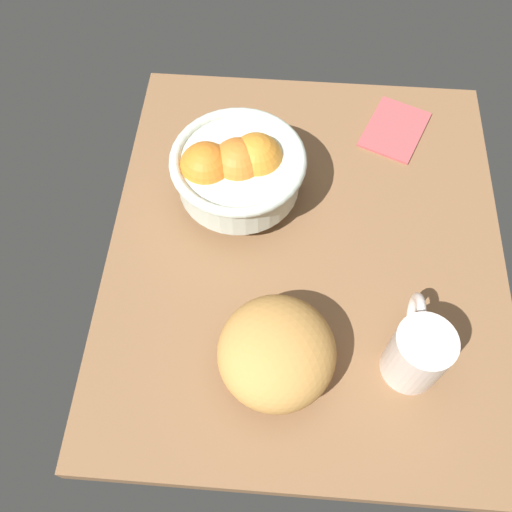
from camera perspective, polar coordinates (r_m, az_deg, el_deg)
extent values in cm
cube|color=brown|center=(83.64, 5.12, 0.57)|extent=(68.80, 58.50, 3.00)
cylinder|color=silver|center=(85.81, -1.74, 6.83)|extent=(8.75, 8.75, 2.98)
cylinder|color=silver|center=(82.32, -1.82, 8.64)|extent=(18.30, 18.30, 5.80)
torus|color=silver|center=(80.06, -1.88, 9.92)|extent=(19.90, 19.90, 1.60)
sphere|color=orange|center=(81.48, 0.00, 9.86)|extent=(8.17, 8.17, 8.17)
sphere|color=orange|center=(80.85, -5.15, 8.96)|extent=(8.00, 8.00, 8.00)
sphere|color=orange|center=(80.99, -1.86, 9.38)|extent=(8.06, 8.06, 8.06)
sphere|color=orange|center=(81.01, -1.86, 9.37)|extent=(7.94, 7.94, 7.94)
ellipsoid|color=#C88D46|center=(69.91, 2.15, -9.93)|extent=(16.39, 16.01, 9.50)
cube|color=#B64F51|center=(98.16, 14.22, 12.70)|extent=(14.86, 13.05, 0.87)
cylinder|color=silver|center=(72.43, 16.38, -9.80)|extent=(7.49, 7.49, 9.83)
torus|color=silver|center=(74.28, 16.24, -6.22)|extent=(6.74, 1.40, 6.71)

